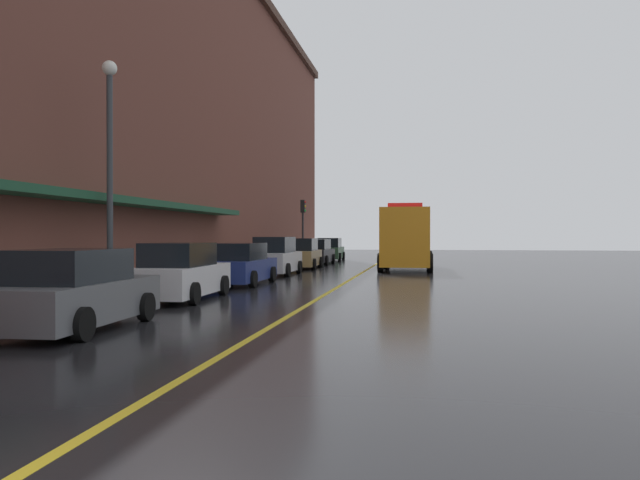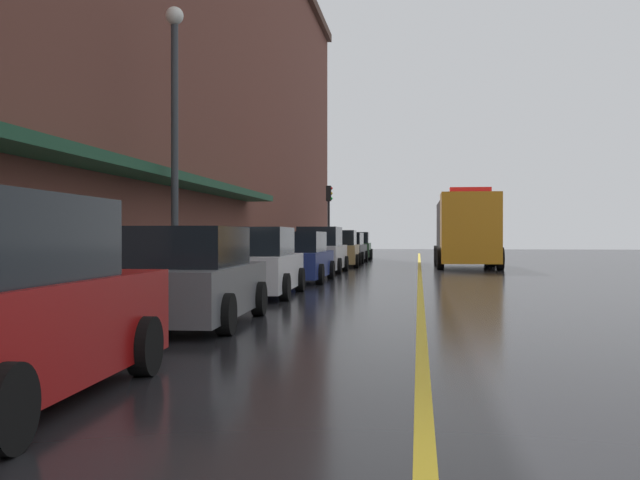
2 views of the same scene
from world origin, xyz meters
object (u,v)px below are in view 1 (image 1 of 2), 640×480
(parking_meter_1, at_px, (255,253))
(parked_car_5, at_px, (302,254))
(parked_car_2, at_px, (181,273))
(street_lamp_left, at_px, (110,152))
(parked_car_6, at_px, (316,252))
(parking_meter_2, at_px, (300,248))
(parked_car_1, at_px, (72,292))
(traffic_light_near, at_px, (303,218))
(utility_truck, at_px, (407,239))
(parked_car_4, at_px, (276,257))
(parked_car_3, at_px, (239,265))
(parked_car_7, at_px, (330,250))
(parking_meter_0, at_px, (299,248))

(parking_meter_1, bearing_deg, parked_car_5, 74.09)
(parked_car_2, bearing_deg, street_lamp_left, 108.91)
(parked_car_6, xyz_separation_m, parking_meter_2, (-1.35, 1.25, 0.27))
(parked_car_1, relative_size, street_lamp_left, 0.67)
(parking_meter_1, bearing_deg, street_lamp_left, -92.51)
(parking_meter_2, bearing_deg, traffic_light_near, 84.16)
(parked_car_6, height_order, utility_truck, utility_truck)
(parked_car_5, bearing_deg, parked_car_4, 177.05)
(parked_car_1, bearing_deg, parked_car_2, -0.98)
(parked_car_3, bearing_deg, parked_car_6, -0.14)
(parked_car_3, bearing_deg, parked_car_2, 179.62)
(parked_car_1, xyz_separation_m, parking_meter_1, (-1.42, 19.02, 0.28))
(parked_car_2, distance_m, utility_truck, 19.12)
(parked_car_2, relative_size, street_lamp_left, 0.68)
(utility_truck, bearing_deg, parked_car_5, -89.68)
(parking_meter_2, bearing_deg, parking_meter_1, -90.00)
(parked_car_1, xyz_separation_m, parking_meter_2, (-1.42, 30.90, 0.28))
(parked_car_2, xyz_separation_m, parking_meter_2, (-1.31, 24.83, 0.26))
(parked_car_6, xyz_separation_m, parked_car_7, (-0.02, 6.17, 0.03))
(utility_truck, xyz_separation_m, parking_meter_0, (-7.54, 6.24, -0.67))
(parked_car_2, xyz_separation_m, parking_meter_0, (-1.31, 24.29, 0.26))
(parked_car_6, bearing_deg, street_lamp_left, 175.83)
(parked_car_5, distance_m, parking_meter_0, 6.45)
(traffic_light_near, bearing_deg, parked_car_4, -84.63)
(parked_car_2, distance_m, parked_car_3, 5.92)
(parked_car_3, height_order, parking_meter_0, parked_car_3)
(parked_car_2, xyz_separation_m, parked_car_3, (0.03, 5.92, -0.03))
(parked_car_1, relative_size, parked_car_7, 0.95)
(parked_car_3, relative_size, traffic_light_near, 1.12)
(parked_car_3, relative_size, parked_car_7, 0.98)
(parked_car_2, relative_size, traffic_light_near, 1.10)
(parking_meter_0, bearing_deg, parked_car_1, -87.31)
(parked_car_3, relative_size, parking_meter_1, 3.63)
(parked_car_7, height_order, parking_meter_2, parked_car_7)
(parked_car_6, relative_size, parking_meter_2, 3.60)
(parked_car_3, bearing_deg, parked_car_1, -179.70)
(parked_car_3, relative_size, parking_meter_0, 3.63)
(parking_meter_2, bearing_deg, parked_car_6, -42.86)
(parked_car_1, relative_size, parked_car_6, 0.97)
(parking_meter_2, bearing_deg, utility_truck, -41.95)
(parking_meter_0, xyz_separation_m, street_lamp_left, (-0.60, -25.02, 3.34))
(parked_car_3, relative_size, parked_car_5, 1.07)
(parked_car_6, bearing_deg, parking_meter_2, 47.56)
(parked_car_3, relative_size, utility_truck, 0.58)
(street_lamp_left, bearing_deg, parked_car_3, 73.74)
(parked_car_1, bearing_deg, parking_meter_0, 0.63)
(parked_car_5, bearing_deg, parked_car_2, 177.83)
(parked_car_7, relative_size, parking_meter_2, 3.68)
(parked_car_5, height_order, parked_car_6, parked_car_5)
(parked_car_7, xyz_separation_m, utility_truck, (6.21, -11.70, 0.91))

